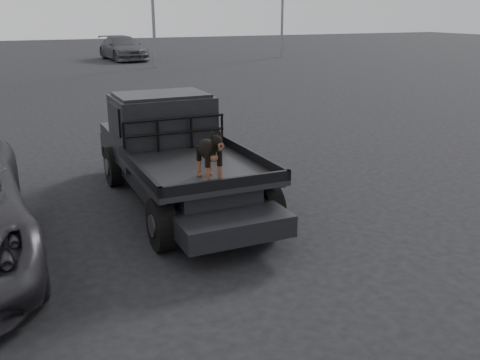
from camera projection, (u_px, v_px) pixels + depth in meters
name	position (u px, v px, depth m)	size (l,w,h in m)	color
ground	(205.00, 257.00, 7.33)	(120.00, 120.00, 0.00)	black
flatbed_ute	(180.00, 178.00, 9.24)	(2.00, 5.40, 0.92)	black
ute_cab	(162.00, 117.00, 9.79)	(1.72, 1.30, 0.88)	black
headache_rack	(175.00, 134.00, 9.19)	(1.80, 0.08, 0.55)	black
dog	(209.00, 154.00, 7.58)	(0.32, 0.60, 0.74)	black
distant_car_b	(123.00, 48.00, 36.04)	(2.20, 5.42, 1.57)	#4A4B50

